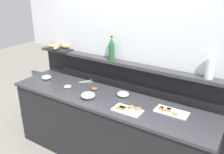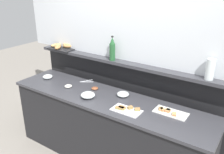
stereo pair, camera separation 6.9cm
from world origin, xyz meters
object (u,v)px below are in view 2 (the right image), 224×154
glass_bowl_small (123,94)px  wine_bottle_green (112,49)px  serving_tongs (86,81)px  glass_bowl_large (88,95)px  sandwich_platter_rear (169,112)px  bread_basket (62,46)px  condiment_bowl_dark (68,86)px  water_carafe (210,69)px  condiment_bowl_red (95,88)px  sandwich_platter_side (126,109)px  glass_bowl_medium (48,77)px

glass_bowl_small → wine_bottle_green: wine_bottle_green is taller
serving_tongs → glass_bowl_large: bearing=-47.8°
sandwich_platter_rear → wine_bottle_green: wine_bottle_green is taller
wine_bottle_green → glass_bowl_small: bearing=-37.2°
bread_basket → glass_bowl_large: bearing=-30.1°
condiment_bowl_dark → water_carafe: bearing=15.5°
wine_bottle_green → sandwich_platter_rear: bearing=-17.9°
condiment_bowl_red → water_carafe: bearing=13.3°
wine_bottle_green → bread_basket: size_ratio=0.79×
wine_bottle_green → sandwich_platter_side: bearing=-44.4°
glass_bowl_small → bread_basket: 1.33m
sandwich_platter_side → glass_bowl_large: (-0.53, 0.01, 0.02)m
sandwich_platter_side → wine_bottle_green: size_ratio=1.01×
glass_bowl_large → sandwich_platter_rear: bearing=12.2°
glass_bowl_large → glass_bowl_small: (0.33, 0.26, -0.00)m
sandwich_platter_rear → condiment_bowl_dark: 1.35m
glass_bowl_large → water_carafe: (1.21, 0.53, 0.42)m
sandwich_platter_side → serving_tongs: bearing=156.8°
sandwich_platter_rear → serving_tongs: 1.27m
water_carafe → glass_bowl_large: bearing=-156.3°
sandwich_platter_rear → glass_bowl_small: glass_bowl_small is taller
condiment_bowl_red → serving_tongs: 0.28m
water_carafe → sandwich_platter_rear: bearing=-129.5°
sandwich_platter_rear → condiment_bowl_red: 1.01m
condiment_bowl_dark → water_carafe: 1.73m
glass_bowl_medium → condiment_bowl_dark: 0.46m
condiment_bowl_red → water_carafe: water_carafe is taller
serving_tongs → bread_basket: (-0.61, 0.18, 0.36)m
glass_bowl_medium → condiment_bowl_red: 0.78m
sandwich_platter_side → glass_bowl_large: bearing=179.0°
serving_tongs → condiment_bowl_red: bearing=-27.4°
condiment_bowl_dark → water_carafe: water_carafe is taller
condiment_bowl_dark → wine_bottle_green: bearing=45.4°
condiment_bowl_red → water_carafe: 1.39m
glass_bowl_medium → water_carafe: bearing=10.6°
glass_bowl_medium → condiment_bowl_dark: (0.45, -0.06, -0.01)m
glass_bowl_medium → wine_bottle_green: size_ratio=0.43×
sandwich_platter_side → bread_basket: bearing=159.5°
condiment_bowl_red → glass_bowl_small: bearing=4.7°
condiment_bowl_red → water_carafe: size_ratio=0.39×
glass_bowl_medium → glass_bowl_small: bearing=5.5°
sandwich_platter_rear → glass_bowl_large: glass_bowl_large is taller
wine_bottle_green → water_carafe: 1.20m
sandwich_platter_side → glass_bowl_medium: (-1.39, 0.16, 0.01)m
condiment_bowl_red → serving_tongs: size_ratio=0.53×
glass_bowl_medium → glass_bowl_small: glass_bowl_small is taller
glass_bowl_large → condiment_bowl_red: bearing=108.1°
sandwich_platter_rear → wine_bottle_green: 1.08m
glass_bowl_large → wine_bottle_green: 0.67m
glass_bowl_small → wine_bottle_green: 0.60m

